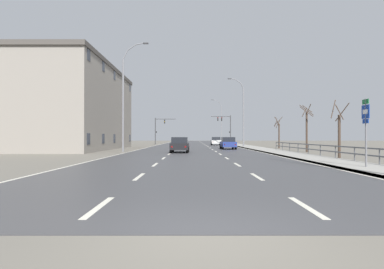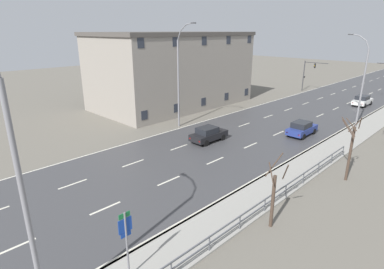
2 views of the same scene
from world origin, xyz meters
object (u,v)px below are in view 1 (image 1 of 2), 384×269
(traffic_signal_right, at_px, (225,125))
(brick_building, at_px, (64,108))
(car_near_right, at_px, (227,143))
(street_lamp_midground, at_px, (241,113))
(street_lamp_left_bank, at_px, (123,98))
(car_distant, at_px, (215,141))
(car_near_left, at_px, (179,145))
(highway_sign, at_px, (364,124))
(traffic_signal_left, at_px, (158,127))
(street_lamp_distant, at_px, (220,122))

(traffic_signal_right, xyz_separation_m, brick_building, (-23.54, -25.72, 1.17))
(car_near_right, bearing_deg, street_lamp_midground, 66.90)
(street_lamp_left_bank, height_order, car_distant, street_lamp_left_bank)
(traffic_signal_right, relative_size, car_distant, 1.49)
(car_distant, xyz_separation_m, car_near_left, (-5.83, -28.40, 0.00))
(highway_sign, bearing_deg, traffic_signal_right, 91.65)
(car_near_right, xyz_separation_m, car_distant, (-0.05, 19.79, 0.00))
(street_lamp_midground, xyz_separation_m, car_near_right, (-3.04, -7.24, -4.36))
(traffic_signal_right, height_order, traffic_signal_left, traffic_signal_right)
(highway_sign, bearing_deg, street_lamp_left_bank, 131.37)
(highway_sign, height_order, brick_building, brick_building)
(street_lamp_distant, distance_m, traffic_signal_left, 23.10)
(street_lamp_distant, distance_m, traffic_signal_right, 17.16)
(street_lamp_distant, height_order, car_near_right, street_lamp_distant)
(street_lamp_left_bank, distance_m, car_near_left, 7.86)
(street_lamp_midground, bearing_deg, traffic_signal_left, 129.13)
(traffic_signal_right, bearing_deg, street_lamp_midground, -88.40)
(car_distant, bearing_deg, street_lamp_distant, 83.40)
(highway_sign, distance_m, traffic_signal_left, 52.51)
(car_near_left, bearing_deg, brick_building, 151.03)
(car_near_right, relative_size, car_near_left, 0.99)
(traffic_signal_left, relative_size, brick_building, 0.24)
(street_lamp_left_bank, bearing_deg, street_lamp_distant, 73.47)
(car_near_left, bearing_deg, street_lamp_left_bank, 166.45)
(street_lamp_midground, height_order, traffic_signal_right, street_lamp_midground)
(street_lamp_left_bank, height_order, traffic_signal_left, street_lamp_left_bank)
(street_lamp_distant, xyz_separation_m, car_distant, (-3.07, -23.19, -4.81))
(traffic_signal_right, xyz_separation_m, traffic_signal_left, (-14.04, -0.75, -0.52))
(traffic_signal_right, relative_size, car_near_right, 1.50)
(street_lamp_midground, distance_m, street_lamp_left_bank, 20.63)
(street_lamp_left_bank, xyz_separation_m, traffic_signal_right, (14.35, 32.93, -1.53))
(street_lamp_left_bank, relative_size, car_distant, 2.84)
(highway_sign, relative_size, traffic_signal_right, 0.57)
(car_distant, bearing_deg, brick_building, -135.96)
(street_lamp_distant, bearing_deg, traffic_signal_right, -91.67)
(car_near_left, height_order, brick_building, brick_building)
(car_near_left, bearing_deg, street_lamp_distant, 81.32)
(traffic_signal_right, distance_m, traffic_signal_left, 14.07)
(traffic_signal_right, bearing_deg, street_lamp_distant, 88.33)
(street_lamp_distant, bearing_deg, brick_building, -119.31)
(brick_building, bearing_deg, street_lamp_left_bank, -38.11)
(traffic_signal_right, xyz_separation_m, car_near_right, (-2.51, -25.88, -3.37))
(car_distant, xyz_separation_m, brick_building, (-20.97, -19.63, 4.54))
(traffic_signal_right, bearing_deg, car_near_left, -103.69)
(street_lamp_distant, height_order, street_lamp_left_bank, street_lamp_left_bank)
(traffic_signal_right, relative_size, car_near_left, 1.49)
(car_distant, bearing_deg, traffic_signal_right, 68.08)
(street_lamp_distant, height_order, highway_sign, street_lamp_distant)
(street_lamp_left_bank, xyz_separation_m, highway_sign, (15.82, -17.96, -3.46))
(traffic_signal_right, distance_m, car_near_left, 35.66)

